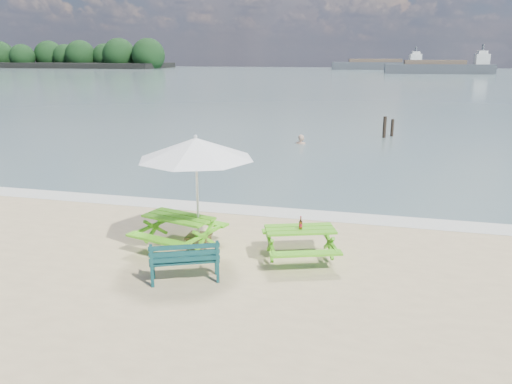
% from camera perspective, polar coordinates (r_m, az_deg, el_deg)
% --- Properties ---
extents(sea, '(300.00, 300.00, 0.00)m').
position_cam_1_polar(sea, '(93.34, 12.68, 12.52)').
color(sea, slate).
rests_on(sea, ground).
extents(foam_strip, '(22.00, 0.90, 0.01)m').
position_cam_1_polar(foam_strip, '(13.78, 1.44, -2.25)').
color(foam_strip, silver).
rests_on(foam_strip, ground).
extents(island_headland, '(90.00, 22.00, 7.60)m').
position_cam_1_polar(island_headland, '(186.29, -23.88, 13.90)').
color(island_headland, black).
rests_on(island_headland, ground).
extents(picnic_table_left, '(1.96, 2.08, 0.74)m').
position_cam_1_polar(picnic_table_left, '(11.29, -8.77, -4.60)').
color(picnic_table_left, '#56BB1C').
rests_on(picnic_table_left, ground).
extents(picnic_table_right, '(1.90, 2.00, 0.69)m').
position_cam_1_polar(picnic_table_right, '(10.61, 5.02, -5.97)').
color(picnic_table_right, '#4FAC1A').
rests_on(picnic_table_right, ground).
extents(park_bench, '(1.37, 0.91, 0.81)m').
position_cam_1_polar(park_bench, '(9.74, -8.11, -8.62)').
color(park_bench, '#0E393B').
rests_on(park_bench, ground).
extents(side_table, '(0.53, 0.53, 0.33)m').
position_cam_1_polar(side_table, '(11.23, -6.54, -5.64)').
color(side_table, brown).
rests_on(side_table, ground).
extents(patio_umbrella, '(2.64, 2.64, 2.50)m').
position_cam_1_polar(patio_umbrella, '(10.66, -6.89, 4.96)').
color(patio_umbrella, silver).
rests_on(patio_umbrella, ground).
extents(beer_bottle, '(0.07, 0.07, 0.27)m').
position_cam_1_polar(beer_bottle, '(10.41, 5.12, -3.77)').
color(beer_bottle, '#974A16').
rests_on(beer_bottle, picnic_table_right).
extents(swimmer, '(0.67, 0.47, 1.76)m').
position_cam_1_polar(swimmer, '(24.57, 5.12, 4.54)').
color(swimmer, tan).
rests_on(swimmer, ground).
extents(mooring_pilings, '(0.57, 0.77, 1.31)m').
position_cam_1_polar(mooring_pilings, '(27.19, 14.80, 6.95)').
color(mooring_pilings, black).
rests_on(mooring_pilings, ground).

